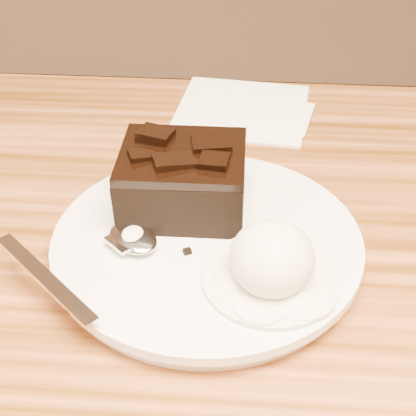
# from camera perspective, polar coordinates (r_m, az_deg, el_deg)

# --- Properties ---
(plate) EXTENTS (0.24, 0.24, 0.02)m
(plate) POSITION_cam_1_polar(r_m,az_deg,el_deg) (0.49, -0.09, -3.51)
(plate) COLOR white
(plate) RESTS_ON dining_table
(brownie) EXTENTS (0.10, 0.09, 0.05)m
(brownie) POSITION_cam_1_polar(r_m,az_deg,el_deg) (0.51, -2.29, 2.31)
(brownie) COLOR black
(brownie) RESTS_ON plate
(ice_cream_scoop) EXTENTS (0.06, 0.06, 0.05)m
(ice_cream_scoop) POSITION_cam_1_polar(r_m,az_deg,el_deg) (0.44, 5.85, -4.55)
(ice_cream_scoop) COLOR white
(ice_cream_scoop) RESTS_ON plate
(melt_puddle) EXTENTS (0.10, 0.10, 0.00)m
(melt_puddle) POSITION_cam_1_polar(r_m,az_deg,el_deg) (0.45, 5.69, -6.42)
(melt_puddle) COLOR white
(melt_puddle) RESTS_ON plate
(spoon) EXTENTS (0.15, 0.14, 0.01)m
(spoon) POSITION_cam_1_polar(r_m,az_deg,el_deg) (0.48, -6.83, -2.88)
(spoon) COLOR silver
(spoon) RESTS_ON plate
(napkin) EXTENTS (0.15, 0.15, 0.01)m
(napkin) POSITION_cam_1_polar(r_m,az_deg,el_deg) (0.70, 3.09, 9.04)
(napkin) COLOR white
(napkin) RESTS_ON dining_table
(crumb_a) EXTENTS (0.01, 0.01, 0.00)m
(crumb_a) POSITION_cam_1_polar(r_m,az_deg,el_deg) (0.47, -1.90, -3.98)
(crumb_a) COLOR black
(crumb_a) RESTS_ON plate
(crumb_b) EXTENTS (0.01, 0.01, 0.00)m
(crumb_b) POSITION_cam_1_polar(r_m,az_deg,el_deg) (0.48, -5.55, -2.79)
(crumb_b) COLOR black
(crumb_b) RESTS_ON plate
(crumb_c) EXTENTS (0.01, 0.01, 0.00)m
(crumb_c) POSITION_cam_1_polar(r_m,az_deg,el_deg) (0.48, 0.69, -2.48)
(crumb_c) COLOR black
(crumb_c) RESTS_ON plate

